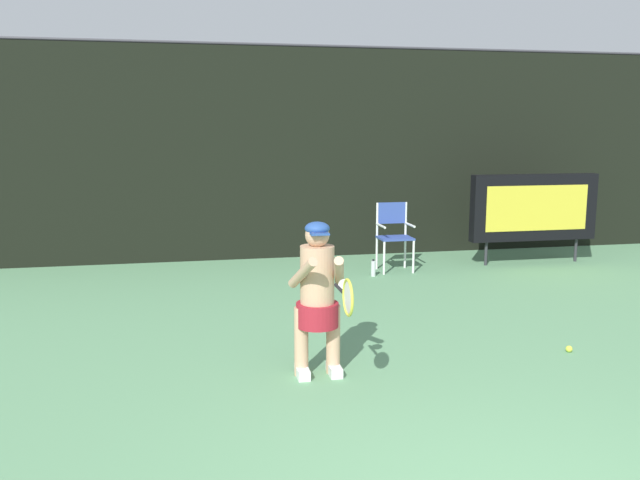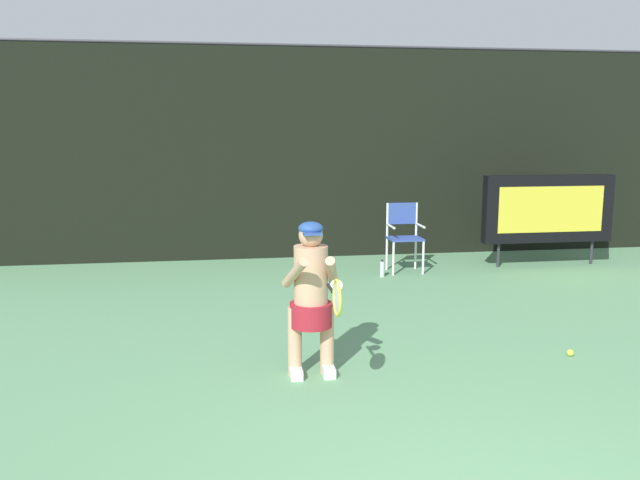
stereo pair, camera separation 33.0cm
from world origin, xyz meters
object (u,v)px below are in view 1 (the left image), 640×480
tennis_racket (347,297)px  tennis_ball_loose (569,349)px  scoreboard (534,208)px  water_bottle (373,268)px  umpire_chair (394,232)px  tennis_player (318,294)px

tennis_racket → tennis_ball_loose: 2.75m
scoreboard → water_bottle: bearing=-171.9°
umpire_chair → water_bottle: size_ratio=4.08×
tennis_player → water_bottle: bearing=66.8°
water_bottle → tennis_ball_loose: 3.87m
water_bottle → tennis_racket: (-1.52, -4.46, 0.78)m
scoreboard → tennis_racket: scoreboard is taller
scoreboard → water_bottle: scoreboard is taller
tennis_player → tennis_racket: bearing=-79.7°
umpire_chair → tennis_ball_loose: 4.17m
scoreboard → umpire_chair: bearing=-178.7°
tennis_racket → tennis_player: bearing=88.3°
water_bottle → tennis_player: bearing=-113.2°
tennis_racket → water_bottle: bearing=59.2°
umpire_chair → tennis_ball_loose: (0.55, -4.09, -0.58)m
scoreboard → water_bottle: (-2.88, -0.41, -0.82)m
tennis_ball_loose → tennis_racket: bearing=-163.9°
water_bottle → tennis_ball_loose: bearing=-75.2°
water_bottle → tennis_racket: bearing=-108.8°
tennis_racket → tennis_ball_loose: (2.51, 0.73, -0.86)m
tennis_racket → umpire_chair: bearing=55.9°
umpire_chair → tennis_racket: 5.21m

